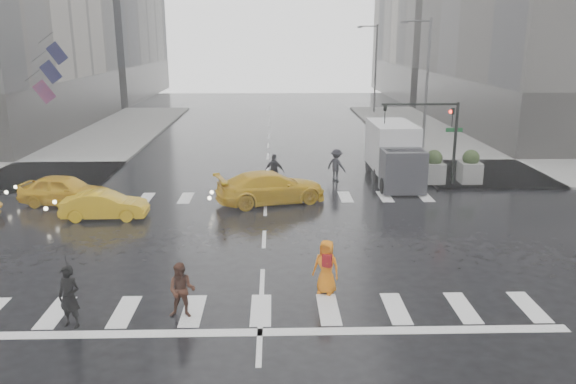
{
  "coord_description": "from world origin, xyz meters",
  "views": [
    {
      "loc": [
        0.41,
        -21.01,
        7.78
      ],
      "look_at": [
        1.01,
        2.0,
        1.39
      ],
      "focal_mm": 35.0,
      "sensor_mm": 36.0,
      "label": 1
    }
  ],
  "objects_px": {
    "pedestrian_orange": "(326,267)",
    "box_truck": "(394,152)",
    "taxi_mid": "(105,205)",
    "taxi_front": "(65,190)",
    "pedestrian_brown": "(182,290)",
    "traffic_signal_pole": "(437,127)"
  },
  "relations": [
    {
      "from": "pedestrian_orange",
      "to": "taxi_mid",
      "type": "height_order",
      "value": "pedestrian_orange"
    },
    {
      "from": "pedestrian_brown",
      "to": "taxi_mid",
      "type": "xyz_separation_m",
      "value": [
        -4.82,
        9.15,
        -0.21
      ]
    },
    {
      "from": "taxi_mid",
      "to": "box_truck",
      "type": "xyz_separation_m",
      "value": [
        14.05,
        6.04,
        1.08
      ]
    },
    {
      "from": "taxi_front",
      "to": "taxi_mid",
      "type": "xyz_separation_m",
      "value": [
        2.5,
        -2.18,
        -0.11
      ]
    },
    {
      "from": "pedestrian_brown",
      "to": "pedestrian_orange",
      "type": "relative_size",
      "value": 0.94
    },
    {
      "from": "box_truck",
      "to": "taxi_front",
      "type": "bearing_deg",
      "value": -167.45
    },
    {
      "from": "pedestrian_brown",
      "to": "box_truck",
      "type": "distance_m",
      "value": 17.79
    },
    {
      "from": "traffic_signal_pole",
      "to": "taxi_front",
      "type": "xyz_separation_m",
      "value": [
        -18.57,
        -3.01,
        -2.49
      ]
    },
    {
      "from": "pedestrian_brown",
      "to": "pedestrian_orange",
      "type": "bearing_deg",
      "value": 21.98
    },
    {
      "from": "pedestrian_orange",
      "to": "box_truck",
      "type": "relative_size",
      "value": 0.29
    },
    {
      "from": "taxi_front",
      "to": "pedestrian_brown",
      "type": "bearing_deg",
      "value": -137.63
    },
    {
      "from": "box_truck",
      "to": "pedestrian_orange",
      "type": "bearing_deg",
      "value": -110.5
    },
    {
      "from": "box_truck",
      "to": "taxi_mid",
      "type": "bearing_deg",
      "value": -157.33
    },
    {
      "from": "taxi_mid",
      "to": "box_truck",
      "type": "height_order",
      "value": "box_truck"
    },
    {
      "from": "pedestrian_brown",
      "to": "taxi_front",
      "type": "height_order",
      "value": "pedestrian_brown"
    },
    {
      "from": "pedestrian_brown",
      "to": "pedestrian_orange",
      "type": "height_order",
      "value": "pedestrian_orange"
    },
    {
      "from": "pedestrian_orange",
      "to": "taxi_front",
      "type": "height_order",
      "value": "pedestrian_orange"
    },
    {
      "from": "pedestrian_brown",
      "to": "box_truck",
      "type": "relative_size",
      "value": 0.27
    },
    {
      "from": "traffic_signal_pole",
      "to": "taxi_front",
      "type": "distance_m",
      "value": 18.97
    },
    {
      "from": "traffic_signal_pole",
      "to": "pedestrian_orange",
      "type": "height_order",
      "value": "traffic_signal_pole"
    },
    {
      "from": "pedestrian_brown",
      "to": "box_truck",
      "type": "bearing_deg",
      "value": 61.72
    },
    {
      "from": "traffic_signal_pole",
      "to": "taxi_mid",
      "type": "relative_size",
      "value": 1.21
    }
  ]
}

